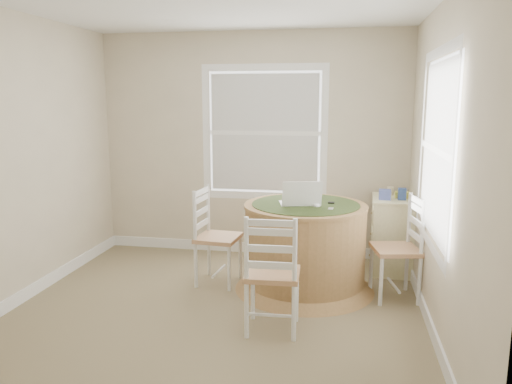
% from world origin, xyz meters
% --- Properties ---
extents(room, '(3.64, 3.64, 2.64)m').
position_xyz_m(room, '(0.17, 0.16, 1.30)').
color(room, '#847454').
rests_on(room, ground).
extents(round_table, '(1.36, 1.36, 0.85)m').
position_xyz_m(round_table, '(0.72, 0.74, 0.46)').
color(round_table, '#A27848').
rests_on(round_table, ground).
extents(chair_left, '(0.44, 0.45, 0.95)m').
position_xyz_m(chair_left, '(-0.14, 0.74, 0.47)').
color(chair_left, white).
rests_on(chair_left, ground).
extents(chair_near, '(0.44, 0.42, 0.95)m').
position_xyz_m(chair_near, '(0.54, -0.20, 0.47)').
color(chair_near, white).
rests_on(chair_near, ground).
extents(chair_right, '(0.47, 0.49, 0.95)m').
position_xyz_m(chair_right, '(1.57, 0.65, 0.47)').
color(chair_right, white).
rests_on(chair_right, ground).
extents(laptop, '(0.43, 0.40, 0.26)m').
position_xyz_m(laptop, '(0.67, 0.70, 0.88)').
color(laptop, white).
rests_on(laptop, round_table).
extents(mouse, '(0.07, 0.11, 0.04)m').
position_xyz_m(mouse, '(0.84, 0.65, 0.86)').
color(mouse, white).
rests_on(mouse, round_table).
extents(phone, '(0.05, 0.09, 0.02)m').
position_xyz_m(phone, '(0.97, 0.56, 0.85)').
color(phone, '#B7BABF').
rests_on(phone, round_table).
extents(keys, '(0.06, 0.05, 0.02)m').
position_xyz_m(keys, '(0.96, 0.80, 0.85)').
color(keys, black).
rests_on(keys, round_table).
extents(corner_chest, '(0.48, 0.63, 0.81)m').
position_xyz_m(corner_chest, '(1.60, 1.42, 0.40)').
color(corner_chest, '#F9F7BB').
rests_on(corner_chest, ground).
extents(tissue_box, '(0.13, 0.13, 0.10)m').
position_xyz_m(tissue_box, '(1.50, 1.31, 0.86)').
color(tissue_box, '#5060B6').
rests_on(tissue_box, corner_chest).
extents(box_yellow, '(0.15, 0.11, 0.06)m').
position_xyz_m(box_yellow, '(1.69, 1.44, 0.84)').
color(box_yellow, '#EDE953').
rests_on(box_yellow, corner_chest).
extents(box_blue, '(0.08, 0.08, 0.12)m').
position_xyz_m(box_blue, '(1.68, 1.32, 0.87)').
color(box_blue, '#2C4686').
rests_on(box_blue, corner_chest).
extents(cup_cream, '(0.07, 0.07, 0.09)m').
position_xyz_m(cup_cream, '(1.58, 1.58, 0.85)').
color(cup_cream, beige).
rests_on(cup_cream, corner_chest).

